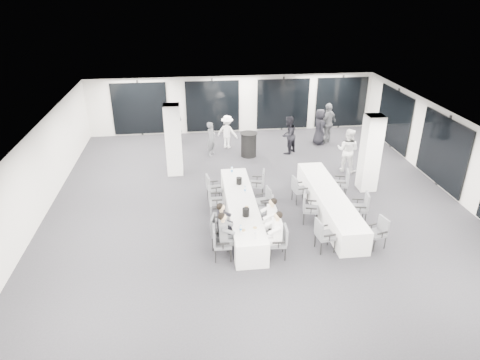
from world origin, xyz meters
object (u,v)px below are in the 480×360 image
Objects in this scene: banquet_table_side at (329,203)px; ice_bucket_near at (246,212)px; chair_side_right_mid at (362,206)px; standing_guest_b at (288,133)px; chair_main_left_mid at (216,215)px; chair_main_left_far at (212,187)px; standing_guest_d at (328,121)px; chair_main_right_fourth at (265,199)px; cocktail_table at (249,144)px; chair_main_right_near at (280,240)px; ice_bucket_far at (239,181)px; chair_main_left_near at (219,241)px; standing_guest_e at (320,124)px; chair_side_right_far at (343,182)px; standing_guest_c at (227,130)px; standing_guest_a at (211,137)px; chair_main_left_fourth at (214,199)px; standing_guest_g at (175,122)px; chair_main_left_second at (218,230)px; chair_main_right_mid at (268,209)px; chair_side_left_mid at (308,207)px; chair_main_right_second at (275,227)px; chair_side_right_near at (379,230)px; chair_side_left_near at (323,233)px; chair_side_left_far at (298,188)px; banquet_table_main at (241,211)px; chair_main_right_far at (259,182)px; standing_guest_h at (348,147)px.

banquet_table_side is 20.82× the size of ice_bucket_near.
standing_guest_b reaches higher than chair_side_right_mid.
chair_main_left_mid is 1.92m from chair_main_left_far.
standing_guest_d is 9.05m from ice_bucket_near.
chair_main_right_fourth is at bearing 19.44° from standing_guest_d.
cocktail_table reaches higher than chair_main_right_near.
ice_bucket_far is (0.05, 2.14, -0.01)m from ice_bucket_near.
standing_guest_b is at bearing 156.32° from chair_main_left_near.
standing_guest_e is 8.71m from ice_bucket_near.
standing_guest_b is (-1.01, 4.27, 0.38)m from chair_side_right_far.
ice_bucket_far is (-0.10, -5.39, 0.01)m from standing_guest_c.
standing_guest_a is at bearing -28.00° from standing_guest_d.
standing_guest_c reaches higher than chair_side_right_mid.
standing_guest_g is (-1.33, 6.78, 0.49)m from chair_main_left_fourth.
chair_main_right_mid is at bearing 138.53° from chair_main_left_second.
standing_guest_c is (-3.59, 5.27, 0.28)m from chair_side_right_far.
chair_side_right_mid is (1.67, -0.19, 0.02)m from chair_side_left_mid.
chair_side_right_far is at bearing 169.64° from standing_guest_e.
chair_main_right_near is 0.77m from chair_main_right_second.
chair_main_left_near is 2.51m from chair_main_left_fourth.
chair_side_right_near reaches higher than banquet_table_side.
chair_side_left_near reaches higher than chair_side_left_far.
chair_main_right_fourth is 1.46m from chair_side_left_mid.
standing_guest_e reaches higher than chair_main_left_second.
chair_main_left_mid is at bearing 140.12° from standing_guest_e.
standing_guest_g is (-1.33, 5.93, 0.47)m from chair_main_left_far.
chair_side_left_mid is 2.20m from ice_bucket_near.
banquet_table_main is 2.11m from chair_side_left_mid.
chair_main_right_second is 7.10m from standing_guest_b.
standing_guest_b reaches higher than chair_main_left_near.
chair_side_right_far reaches higher than chair_main_right_mid.
chair_side_right_mid is 7.25m from standing_guest_d.
chair_main_left_near reaches higher than chair_main_right_mid.
ice_bucket_far is at bearing -102.16° from cocktail_table.
chair_main_right_near is 1.07× the size of chair_main_right_fourth.
chair_main_left_second is 3.43m from chair_main_right_far.
cocktail_table reaches higher than chair_main_right_far.
standing_guest_c reaches higher than chair_side_right_far.
chair_main_left_near is at bearing -113.99° from banquet_table_main.
chair_main_left_fourth is (0.00, 1.95, -0.03)m from chair_main_left_second.
chair_side_left_mid is 5.91m from standing_guest_b.
chair_main_right_near is 7.84m from standing_guest_b.
standing_guest_h reaches higher than chair_main_right_near.
chair_side_left_far is 0.44× the size of standing_guest_d.
chair_main_left_mid is 0.47× the size of standing_guest_g.
chair_main_left_mid is 7.98m from standing_guest_g.
standing_guest_d is at bearing 73.33° from banquet_table_side.
chair_main_right_near is 1.11× the size of chair_main_right_second.
standing_guest_a is (0.23, 7.66, 0.28)m from chair_main_left_near.
banquet_table_main is 2.78m from chair_side_left_near.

